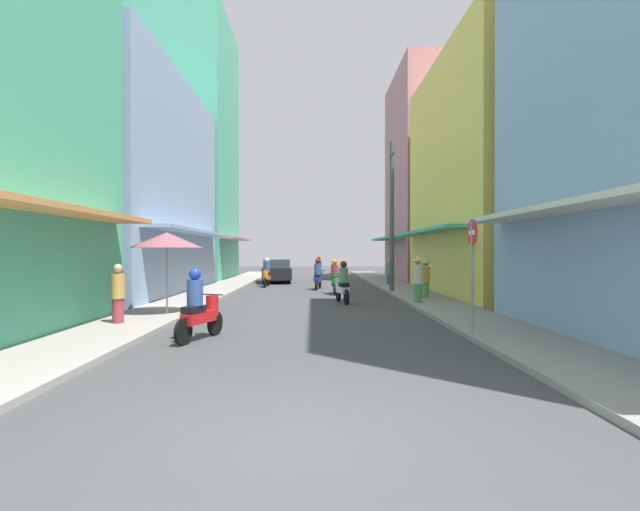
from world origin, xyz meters
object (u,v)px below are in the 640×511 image
object	(u,v)px
pedestrian_crossing	(425,277)
motorbike_black	(319,269)
motorbike_green	(335,279)
motorbike_white	(342,284)
utility_pole	(392,216)
street_sign_no_entry	(472,261)
parked_car	(276,271)
pedestrian_midway	(118,296)
pedestrian_foreground	(418,278)
motorbike_blue	(318,276)
pedestrian_far	(389,273)
motorbike_orange	(267,274)
motorbike_red	(199,308)
vendor_umbrella	(167,240)

from	to	relation	value
pedestrian_crossing	motorbike_black	bearing A→B (deg)	105.06
motorbike_green	motorbike_white	world-z (taller)	same
utility_pole	street_sign_no_entry	distance (m)	11.69
motorbike_green	parked_car	world-z (taller)	motorbike_green
pedestrian_crossing	pedestrian_midway	size ratio (longest dim) A/B	1.02
pedestrian_midway	pedestrian_foreground	bearing A→B (deg)	28.92
motorbike_blue	pedestrian_far	distance (m)	4.34
motorbike_white	motorbike_orange	bearing A→B (deg)	113.27
pedestrian_foreground	pedestrian_crossing	size ratio (longest dim) A/B	1.07
motorbike_green	pedestrian_midway	distance (m)	11.28
pedestrian_far	utility_pole	world-z (taller)	utility_pole
motorbike_black	motorbike_red	bearing A→B (deg)	-97.02
pedestrian_crossing	pedestrian_foreground	bearing A→B (deg)	-110.96
motorbike_green	vendor_umbrella	xyz separation A→B (m)	(-5.25, -7.74, 1.56)
parked_car	utility_pole	bearing A→B (deg)	-52.93
pedestrian_midway	pedestrian_far	distance (m)	16.83
motorbike_blue	pedestrian_crossing	bearing A→B (deg)	-53.98
motorbike_green	pedestrian_crossing	bearing A→B (deg)	-41.45
motorbike_blue	motorbike_red	bearing A→B (deg)	-100.97
motorbike_white	vendor_umbrella	size ratio (longest dim) A/B	0.72
pedestrian_foreground	vendor_umbrella	distance (m)	8.60
utility_pole	parked_car	bearing A→B (deg)	127.07
motorbike_red	motorbike_orange	world-z (taller)	same
parked_car	motorbike_red	bearing A→B (deg)	-90.49
pedestrian_midway	motorbike_blue	bearing A→B (deg)	67.08
parked_car	pedestrian_crossing	world-z (taller)	pedestrian_crossing
motorbike_red	utility_pole	bearing A→B (deg)	62.43
parked_car	pedestrian_crossing	bearing A→B (deg)	-59.03
motorbike_red	motorbike_white	distance (m)	8.34
motorbike_black	vendor_umbrella	bearing A→B (deg)	-103.37
pedestrian_midway	vendor_umbrella	bearing A→B (deg)	70.19
motorbike_green	motorbike_blue	world-z (taller)	same
motorbike_red	pedestrian_midway	distance (m)	3.04
motorbike_black	street_sign_no_entry	size ratio (longest dim) A/B	0.68
pedestrian_foreground	pedestrian_midway	world-z (taller)	pedestrian_foreground
pedestrian_foreground	pedestrian_midway	distance (m)	9.90
pedestrian_far	pedestrian_crossing	bearing A→B (deg)	-88.31
utility_pole	pedestrian_crossing	bearing A→B (deg)	-76.85
motorbike_red	parked_car	xyz separation A→B (m)	(0.17, 19.53, 0.04)
motorbike_blue	motorbike_white	size ratio (longest dim) A/B	1.00
parked_car	pedestrian_midway	size ratio (longest dim) A/B	2.63
parked_car	pedestrian_midway	bearing A→B (deg)	-98.45
motorbike_green	parked_car	xyz separation A→B (m)	(-3.28, 8.15, 0.04)
motorbike_white	motorbike_blue	bearing A→B (deg)	97.36
motorbike_blue	street_sign_no_entry	bearing A→B (deg)	-76.76
pedestrian_crossing	pedestrian_midway	distance (m)	11.43
motorbike_blue	pedestrian_foreground	xyz separation A→B (m)	(3.47, -7.50, 0.29)
pedestrian_crossing	vendor_umbrella	bearing A→B (deg)	-151.50
pedestrian_far	vendor_umbrella	bearing A→B (deg)	-124.56
motorbike_red	pedestrian_crossing	size ratio (longest dim) A/B	1.05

